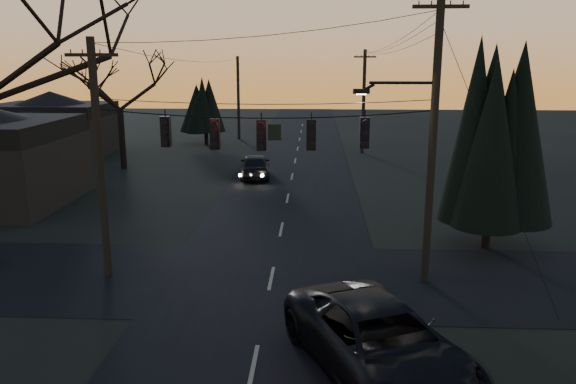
{
  "coord_description": "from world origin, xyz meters",
  "views": [
    {
      "loc": [
        1.53,
        -9.01,
        7.79
      ],
      "look_at": [
        0.65,
        9.08,
        3.46
      ],
      "focal_mm": 35.0,
      "sensor_mm": 36.0,
      "label": 1
    }
  ],
  "objects_px": {
    "utility_pole_far_r": "(362,153)",
    "suv_near": "(380,343)",
    "evergreen_right": "(495,129)",
    "utility_pole_left": "(109,276)",
    "sedan_oncoming_a": "(255,166)",
    "utility_pole_right": "(424,281)",
    "utility_pole_far_l": "(239,139)"
  },
  "relations": [
    {
      "from": "utility_pole_far_r",
      "to": "suv_near",
      "type": "relative_size",
      "value": 1.3
    },
    {
      "from": "utility_pole_right",
      "to": "sedan_oncoming_a",
      "type": "distance_m",
      "value": 19.37
    },
    {
      "from": "suv_near",
      "to": "evergreen_right",
      "type": "bearing_deg",
      "value": 37.53
    },
    {
      "from": "utility_pole_left",
      "to": "sedan_oncoming_a",
      "type": "relative_size",
      "value": 1.79
    },
    {
      "from": "utility_pole_far_r",
      "to": "utility_pole_far_l",
      "type": "distance_m",
      "value": 14.01
    },
    {
      "from": "utility_pole_left",
      "to": "utility_pole_far_r",
      "type": "bearing_deg",
      "value": 67.67
    },
    {
      "from": "utility_pole_far_r",
      "to": "suv_near",
      "type": "bearing_deg",
      "value": -93.84
    },
    {
      "from": "evergreen_right",
      "to": "suv_near",
      "type": "height_order",
      "value": "evergreen_right"
    },
    {
      "from": "utility_pole_right",
      "to": "utility_pole_far_l",
      "type": "height_order",
      "value": "utility_pole_right"
    },
    {
      "from": "suv_near",
      "to": "sedan_oncoming_a",
      "type": "bearing_deg",
      "value": 79.6
    },
    {
      "from": "utility_pole_left",
      "to": "utility_pole_far_r",
      "type": "relative_size",
      "value": 1.0
    },
    {
      "from": "utility_pole_right",
      "to": "suv_near",
      "type": "height_order",
      "value": "utility_pole_right"
    },
    {
      "from": "utility_pole_right",
      "to": "utility_pole_far_l",
      "type": "xyz_separation_m",
      "value": [
        -11.5,
        36.0,
        0.0
      ]
    },
    {
      "from": "utility_pole_far_l",
      "to": "suv_near",
      "type": "relative_size",
      "value": 1.23
    },
    {
      "from": "utility_pole_right",
      "to": "suv_near",
      "type": "xyz_separation_m",
      "value": [
        -2.3,
        -6.23,
        0.91
      ]
    },
    {
      "from": "utility_pole_far_r",
      "to": "sedan_oncoming_a",
      "type": "height_order",
      "value": "utility_pole_far_r"
    },
    {
      "from": "utility_pole_far_l",
      "to": "sedan_oncoming_a",
      "type": "relative_size",
      "value": 1.69
    },
    {
      "from": "evergreen_right",
      "to": "sedan_oncoming_a",
      "type": "relative_size",
      "value": 1.87
    },
    {
      "from": "utility_pole_right",
      "to": "utility_pole_left",
      "type": "height_order",
      "value": "utility_pole_right"
    },
    {
      "from": "utility_pole_far_r",
      "to": "evergreen_right",
      "type": "xyz_separation_m",
      "value": [
        3.28,
        -24.06,
        5.02
      ]
    },
    {
      "from": "utility_pole_left",
      "to": "sedan_oncoming_a",
      "type": "bearing_deg",
      "value": 78.61
    },
    {
      "from": "utility_pole_far_l",
      "to": "evergreen_right",
      "type": "distance_m",
      "value": 35.66
    },
    {
      "from": "suv_near",
      "to": "utility_pole_right",
      "type": "bearing_deg",
      "value": 46.04
    },
    {
      "from": "utility_pole_left",
      "to": "evergreen_right",
      "type": "xyz_separation_m",
      "value": [
        14.78,
        3.94,
        5.02
      ]
    },
    {
      "from": "utility_pole_far_r",
      "to": "utility_pole_left",
      "type": "bearing_deg",
      "value": -112.33
    },
    {
      "from": "utility_pole_right",
      "to": "sedan_oncoming_a",
      "type": "relative_size",
      "value": 2.11
    },
    {
      "from": "utility_pole_right",
      "to": "utility_pole_left",
      "type": "relative_size",
      "value": 1.18
    },
    {
      "from": "utility_pole_left",
      "to": "utility_pole_far_l",
      "type": "relative_size",
      "value": 1.06
    },
    {
      "from": "utility_pole_far_r",
      "to": "suv_near",
      "type": "xyz_separation_m",
      "value": [
        -2.3,
        -34.23,
        0.91
      ]
    },
    {
      "from": "utility_pole_right",
      "to": "utility_pole_far_l",
      "type": "relative_size",
      "value": 1.25
    },
    {
      "from": "utility_pole_right",
      "to": "suv_near",
      "type": "distance_m",
      "value": 6.7
    },
    {
      "from": "utility_pole_far_l",
      "to": "sedan_oncoming_a",
      "type": "height_order",
      "value": "utility_pole_far_l"
    }
  ]
}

